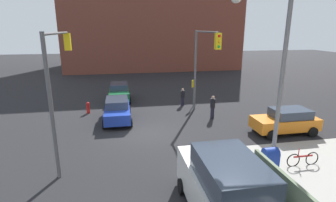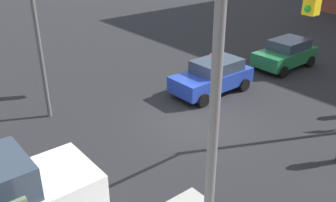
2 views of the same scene
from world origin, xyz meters
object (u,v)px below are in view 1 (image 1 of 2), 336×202
object	(u,v)px
traffic_signal_se_corner	(58,70)
traffic_signal_nw_corner	(203,57)
van_white_delivery	(225,191)
fire_hydrant	(88,107)
mailbox_blue	(270,161)
bicycle_leaning_on_fence	(303,159)
street_lamp_corner	(275,72)
sedan_blue	(117,110)
coupe_orange	(286,121)
pedestrian_crossing	(213,107)
pedestrian_waiting	(183,97)
coupe_green	(119,92)

from	to	relation	value
traffic_signal_se_corner	traffic_signal_nw_corner	bearing A→B (deg)	118.73
van_white_delivery	fire_hydrant	bearing A→B (deg)	-156.30
mailbox_blue	bicycle_leaning_on_fence	bearing A→B (deg)	105.28
street_lamp_corner	sedan_blue	distance (m)	11.47
mailbox_blue	bicycle_leaning_on_fence	size ratio (longest dim) A/B	0.82
coupe_orange	pedestrian_crossing	distance (m)	5.16
street_lamp_corner	coupe_orange	world-z (taller)	street_lamp_corner
traffic_signal_se_corner	pedestrian_waiting	distance (m)	12.27
coupe_orange	pedestrian_waiting	size ratio (longest dim) A/B	2.67
mailbox_blue	van_white_delivery	size ratio (longest dim) A/B	0.26
street_lamp_corner	van_white_delivery	xyz separation A→B (m)	(3.50, -3.63, -3.42)
traffic_signal_se_corner	pedestrian_waiting	xyz separation A→B (m)	(-8.17, 8.30, -3.84)
fire_hydrant	bicycle_leaning_on_fence	size ratio (longest dim) A/B	0.54
street_lamp_corner	sedan_blue	size ratio (longest dim) A/B	1.93
mailbox_blue	fire_hydrant	size ratio (longest dim) A/B	1.52
traffic_signal_se_corner	mailbox_blue	distance (m)	10.95
street_lamp_corner	coupe_green	xyz separation A→B (m)	(-13.70, -7.14, -3.86)
street_lamp_corner	mailbox_blue	xyz separation A→B (m)	(1.04, -0.43, -3.94)
van_white_delivery	traffic_signal_nw_corner	bearing A→B (deg)	166.48
mailbox_blue	pedestrian_waiting	distance (m)	12.06
traffic_signal_nw_corner	sedan_blue	size ratio (longest dim) A/B	1.57
mailbox_blue	coupe_green	size ratio (longest dim) A/B	0.37
traffic_signal_se_corner	coupe_orange	distance (m)	13.96
fire_hydrant	van_white_delivery	size ratio (longest dim) A/B	0.17
traffic_signal_nw_corner	pedestrian_waiting	size ratio (longest dim) A/B	4.20
pedestrian_waiting	bicycle_leaning_on_fence	xyz separation A→B (m)	(11.40, 3.40, -0.45)
mailbox_blue	pedestrian_crossing	size ratio (longest dim) A/B	0.80
van_white_delivery	pedestrian_crossing	world-z (taller)	van_white_delivery
van_white_delivery	pedestrian_crossing	bearing A→B (deg)	162.32
pedestrian_crossing	pedestrian_waiting	world-z (taller)	pedestrian_crossing
street_lamp_corner	van_white_delivery	size ratio (longest dim) A/B	1.48
sedan_blue	fire_hydrant	bearing A→B (deg)	-133.42
van_white_delivery	pedestrian_crossing	size ratio (longest dim) A/B	3.03
sedan_blue	traffic_signal_nw_corner	bearing A→B (deg)	87.90
pedestrian_waiting	bicycle_leaning_on_fence	world-z (taller)	pedestrian_waiting
traffic_signal_se_corner	pedestrian_waiting	bearing A→B (deg)	134.56
street_lamp_corner	coupe_orange	size ratio (longest dim) A/B	1.94
mailbox_blue	coupe_orange	xyz separation A→B (m)	(-4.61, 3.91, 0.08)
coupe_green	sedan_blue	xyz separation A→B (m)	(5.74, -0.16, 0.00)
mailbox_blue	sedan_blue	world-z (taller)	sedan_blue
street_lamp_corner	sedan_blue	world-z (taller)	street_lamp_corner
fire_hydrant	pedestrian_crossing	bearing A→B (deg)	72.30
sedan_blue	bicycle_leaning_on_fence	world-z (taller)	sedan_blue
traffic_signal_nw_corner	fire_hydrant	xyz separation A→B (m)	(-2.44, -8.70, -4.12)
coupe_orange	pedestrian_crossing	size ratio (longest dim) A/B	2.32
traffic_signal_nw_corner	sedan_blue	world-z (taller)	traffic_signal_nw_corner
street_lamp_corner	mailbox_blue	distance (m)	4.09
sedan_blue	coupe_orange	bearing A→B (deg)	67.89
traffic_signal_se_corner	coupe_orange	world-z (taller)	traffic_signal_se_corner
mailbox_blue	sedan_blue	xyz separation A→B (m)	(-8.99, -6.87, 0.08)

